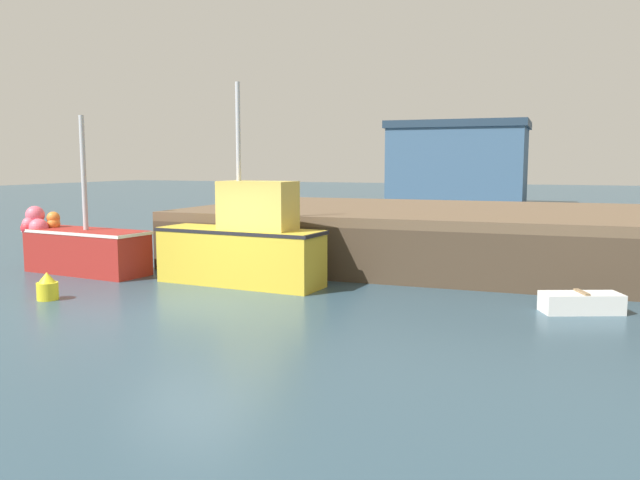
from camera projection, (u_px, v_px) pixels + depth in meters
ground at (188, 307)px, 13.24m from camera, size 120.00×160.00×0.10m
pier at (422, 217)px, 18.56m from camera, size 13.32×8.33×1.58m
fishing_boat_near_left at (83, 247)px, 17.00m from camera, size 3.75×1.68×4.12m
fishing_boat_near_right at (244, 245)px, 15.32m from camera, size 4.23×1.59×4.76m
rowboat at (581, 303)px, 12.53m from camera, size 1.63×1.13×0.43m
warehouse at (458, 163)px, 44.51m from camera, size 9.28×6.08×5.70m
mooring_buoy_foreground at (47, 287)px, 13.70m from camera, size 0.44×0.44×0.60m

